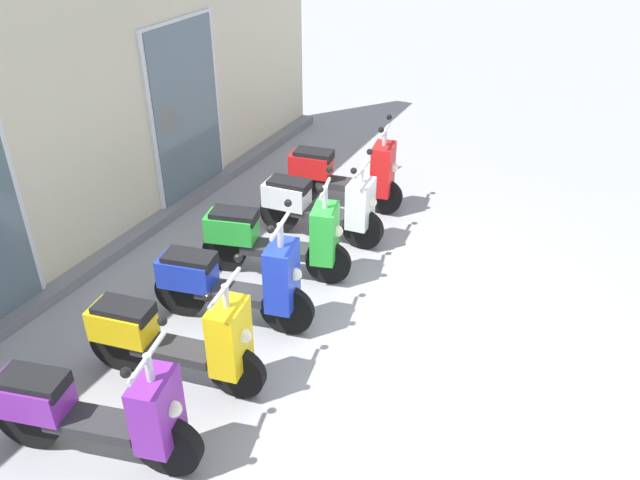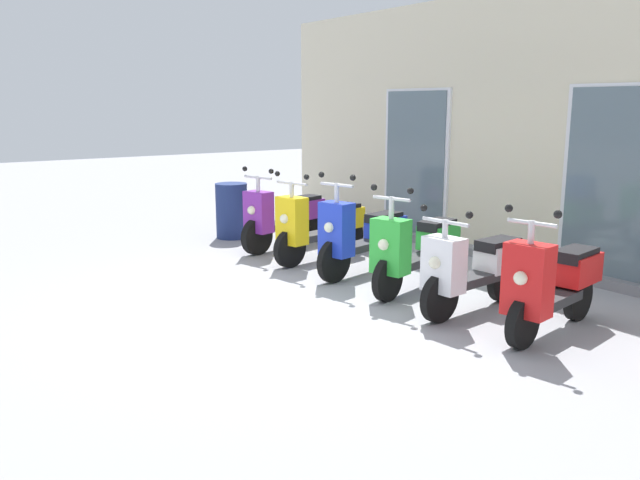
{
  "view_description": "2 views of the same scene",
  "coord_description": "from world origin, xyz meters",
  "px_view_note": "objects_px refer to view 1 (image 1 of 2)",
  "views": [
    {
      "loc": [
        -4.46,
        -1.67,
        3.88
      ],
      "look_at": [
        0.57,
        0.83,
        0.51
      ],
      "focal_mm": 35.67,
      "sensor_mm": 36.0,
      "label": 1
    },
    {
      "loc": [
        5.63,
        -3.72,
        2.07
      ],
      "look_at": [
        -0.34,
        0.53,
        0.54
      ],
      "focal_mm": 36.53,
      "sensor_mm": 36.0,
      "label": 2
    }
  ],
  "objects_px": {
    "scooter_blue": "(235,281)",
    "traffic_cone": "(384,154)",
    "scooter_yellow": "(175,337)",
    "scooter_white": "(321,204)",
    "scooter_green": "(277,237)",
    "scooter_red": "(347,173)",
    "scooter_purple": "(94,412)"
  },
  "relations": [
    {
      "from": "scooter_blue",
      "to": "traffic_cone",
      "type": "distance_m",
      "value": 3.95
    },
    {
      "from": "scooter_yellow",
      "to": "scooter_white",
      "type": "relative_size",
      "value": 1.05
    },
    {
      "from": "scooter_green",
      "to": "scooter_white",
      "type": "bearing_deg",
      "value": -4.04
    },
    {
      "from": "scooter_blue",
      "to": "scooter_red",
      "type": "height_order",
      "value": "scooter_blue"
    },
    {
      "from": "traffic_cone",
      "to": "scooter_white",
      "type": "bearing_deg",
      "value": -178.52
    },
    {
      "from": "scooter_blue",
      "to": "scooter_red",
      "type": "xyz_separation_m",
      "value": [
        2.66,
        0.06,
        -0.01
      ]
    },
    {
      "from": "scooter_green",
      "to": "scooter_blue",
      "type": "bearing_deg",
      "value": -176.61
    },
    {
      "from": "scooter_blue",
      "to": "scooter_white",
      "type": "bearing_deg",
      "value": -0.35
    },
    {
      "from": "scooter_yellow",
      "to": "scooter_blue",
      "type": "relative_size",
      "value": 1.02
    },
    {
      "from": "traffic_cone",
      "to": "scooter_purple",
      "type": "bearing_deg",
      "value": -179.78
    },
    {
      "from": "scooter_red",
      "to": "scooter_blue",
      "type": "bearing_deg",
      "value": -178.76
    },
    {
      "from": "scooter_blue",
      "to": "scooter_white",
      "type": "xyz_separation_m",
      "value": [
        1.8,
        -0.01,
        -0.04
      ]
    },
    {
      "from": "scooter_green",
      "to": "traffic_cone",
      "type": "relative_size",
      "value": 3.07
    },
    {
      "from": "scooter_white",
      "to": "traffic_cone",
      "type": "relative_size",
      "value": 2.95
    },
    {
      "from": "scooter_yellow",
      "to": "traffic_cone",
      "type": "distance_m",
      "value": 4.84
    },
    {
      "from": "scooter_purple",
      "to": "scooter_blue",
      "type": "distance_m",
      "value": 1.81
    },
    {
      "from": "scooter_purple",
      "to": "scooter_red",
      "type": "xyz_separation_m",
      "value": [
        4.48,
        0.04,
        0.02
      ]
    },
    {
      "from": "scooter_purple",
      "to": "scooter_green",
      "type": "bearing_deg",
      "value": 0.65
    },
    {
      "from": "scooter_blue",
      "to": "scooter_green",
      "type": "height_order",
      "value": "scooter_blue"
    },
    {
      "from": "scooter_purple",
      "to": "traffic_cone",
      "type": "xyz_separation_m",
      "value": [
        5.75,
        0.02,
        -0.21
      ]
    },
    {
      "from": "scooter_yellow",
      "to": "scooter_blue",
      "type": "distance_m",
      "value": 0.9
    },
    {
      "from": "scooter_green",
      "to": "scooter_red",
      "type": "height_order",
      "value": "scooter_green"
    },
    {
      "from": "scooter_yellow",
      "to": "scooter_purple",
      "type": "bearing_deg",
      "value": 178.57
    },
    {
      "from": "scooter_green",
      "to": "scooter_red",
      "type": "bearing_deg",
      "value": 0.15
    },
    {
      "from": "scooter_white",
      "to": "scooter_red",
      "type": "height_order",
      "value": "scooter_red"
    },
    {
      "from": "scooter_blue",
      "to": "traffic_cone",
      "type": "xyz_separation_m",
      "value": [
        3.94,
        0.04,
        -0.24
      ]
    },
    {
      "from": "scooter_purple",
      "to": "scooter_yellow",
      "type": "bearing_deg",
      "value": -1.43
    },
    {
      "from": "scooter_purple",
      "to": "scooter_white",
      "type": "relative_size",
      "value": 1.06
    },
    {
      "from": "scooter_green",
      "to": "scooter_white",
      "type": "height_order",
      "value": "scooter_green"
    },
    {
      "from": "scooter_red",
      "to": "traffic_cone",
      "type": "xyz_separation_m",
      "value": [
        1.27,
        -0.01,
        -0.23
      ]
    },
    {
      "from": "scooter_purple",
      "to": "scooter_blue",
      "type": "relative_size",
      "value": 1.02
    },
    {
      "from": "scooter_purple",
      "to": "scooter_yellow",
      "type": "distance_m",
      "value": 0.92
    }
  ]
}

